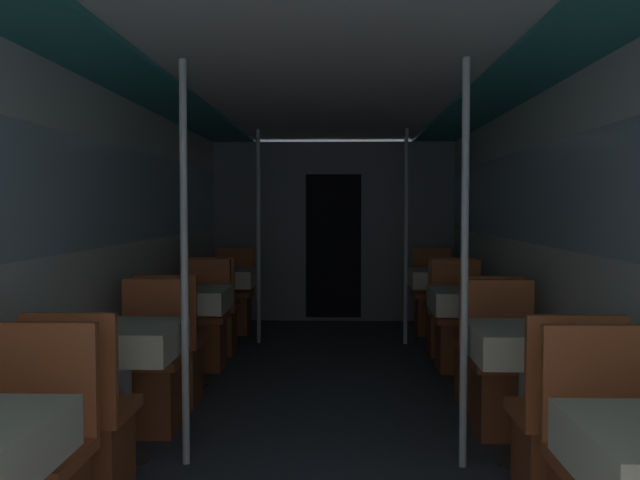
# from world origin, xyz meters

# --- Properties ---
(wall_left) EXTENTS (0.05, 9.79, 2.07)m
(wall_left) POSITION_xyz_m (-1.42, 3.50, 1.09)
(wall_left) COLOR silver
(wall_left) RESTS_ON ground_plane
(wall_right) EXTENTS (0.05, 9.79, 2.07)m
(wall_right) POSITION_xyz_m (1.42, 3.50, 1.09)
(wall_right) COLOR silver
(wall_right) RESTS_ON ground_plane
(ceiling_panel) EXTENTS (2.84, 9.79, 0.07)m
(ceiling_panel) POSITION_xyz_m (0.00, 3.50, 2.11)
(ceiling_panel) COLOR white
(ceiling_panel) RESTS_ON wall_left
(bulkhead_far) EXTENTS (2.78, 0.09, 2.07)m
(bulkhead_far) POSITION_xyz_m (0.00, 7.27, 1.03)
(bulkhead_far) COLOR slate
(bulkhead_far) RESTS_ON ground_plane
(dining_table_left_1) EXTENTS (0.59, 0.59, 0.72)m
(dining_table_left_1) POSITION_xyz_m (-1.05, 2.61, 0.60)
(dining_table_left_1) COLOR #4C4C51
(dining_table_left_1) RESTS_ON ground_plane
(chair_left_near_1) EXTENTS (0.41, 0.41, 0.89)m
(chair_left_near_1) POSITION_xyz_m (-1.05, 2.08, 0.28)
(chair_left_near_1) COLOR brown
(chair_left_near_1) RESTS_ON ground_plane
(chair_left_far_1) EXTENTS (0.41, 0.41, 0.89)m
(chair_left_far_1) POSITION_xyz_m (-1.05, 3.15, 0.28)
(chair_left_far_1) COLOR brown
(chair_left_far_1) RESTS_ON ground_plane
(support_pole_left_1) EXTENTS (0.04, 0.04, 2.07)m
(support_pole_left_1) POSITION_xyz_m (-0.71, 2.61, 1.04)
(support_pole_left_1) COLOR silver
(support_pole_left_1) RESTS_ON ground_plane
(dining_table_left_2) EXTENTS (0.59, 0.59, 0.72)m
(dining_table_left_2) POSITION_xyz_m (-1.05, 4.25, 0.60)
(dining_table_left_2) COLOR #4C4C51
(dining_table_left_2) RESTS_ON ground_plane
(chair_left_near_2) EXTENTS (0.41, 0.41, 0.89)m
(chair_left_near_2) POSITION_xyz_m (-1.05, 3.71, 0.28)
(chair_left_near_2) COLOR brown
(chair_left_near_2) RESTS_ON ground_plane
(chair_left_far_2) EXTENTS (0.41, 0.41, 0.89)m
(chair_left_far_2) POSITION_xyz_m (-1.05, 4.78, 0.28)
(chair_left_far_2) COLOR brown
(chair_left_far_2) RESTS_ON ground_plane
(dining_table_left_3) EXTENTS (0.59, 0.59, 0.72)m
(dining_table_left_3) POSITION_xyz_m (-1.05, 5.88, 0.60)
(dining_table_left_3) COLOR #4C4C51
(dining_table_left_3) RESTS_ON ground_plane
(chair_left_near_3) EXTENTS (0.41, 0.41, 0.89)m
(chair_left_near_3) POSITION_xyz_m (-1.05, 5.34, 0.28)
(chair_left_near_3) COLOR brown
(chair_left_near_3) RESTS_ON ground_plane
(chair_left_far_3) EXTENTS (0.41, 0.41, 0.89)m
(chair_left_far_3) POSITION_xyz_m (-1.05, 6.41, 0.28)
(chair_left_far_3) COLOR brown
(chair_left_far_3) RESTS_ON ground_plane
(support_pole_left_3) EXTENTS (0.04, 0.04, 2.07)m
(support_pole_left_3) POSITION_xyz_m (-0.71, 5.88, 1.04)
(support_pole_left_3) COLOR silver
(support_pole_left_3) RESTS_ON ground_plane
(dining_table_right_1) EXTENTS (0.59, 0.59, 0.72)m
(dining_table_right_1) POSITION_xyz_m (1.05, 2.61, 0.60)
(dining_table_right_1) COLOR #4C4C51
(dining_table_right_1) RESTS_ON ground_plane
(chair_right_near_1) EXTENTS (0.41, 0.41, 0.89)m
(chair_right_near_1) POSITION_xyz_m (1.05, 2.08, 0.28)
(chair_right_near_1) COLOR brown
(chair_right_near_1) RESTS_ON ground_plane
(chair_right_far_1) EXTENTS (0.41, 0.41, 0.89)m
(chair_right_far_1) POSITION_xyz_m (1.05, 3.15, 0.28)
(chair_right_far_1) COLOR brown
(chair_right_far_1) RESTS_ON ground_plane
(support_pole_right_1) EXTENTS (0.04, 0.04, 2.07)m
(support_pole_right_1) POSITION_xyz_m (0.71, 2.61, 1.04)
(support_pole_right_1) COLOR silver
(support_pole_right_1) RESTS_ON ground_plane
(dining_table_right_2) EXTENTS (0.59, 0.59, 0.72)m
(dining_table_right_2) POSITION_xyz_m (1.05, 4.25, 0.60)
(dining_table_right_2) COLOR #4C4C51
(dining_table_right_2) RESTS_ON ground_plane
(chair_right_near_2) EXTENTS (0.41, 0.41, 0.89)m
(chair_right_near_2) POSITION_xyz_m (1.05, 3.71, 0.28)
(chair_right_near_2) COLOR brown
(chair_right_near_2) RESTS_ON ground_plane
(chair_right_far_2) EXTENTS (0.41, 0.41, 0.89)m
(chair_right_far_2) POSITION_xyz_m (1.05, 4.78, 0.28)
(chair_right_far_2) COLOR brown
(chair_right_far_2) RESTS_ON ground_plane
(dining_table_right_3) EXTENTS (0.59, 0.59, 0.72)m
(dining_table_right_3) POSITION_xyz_m (1.05, 5.88, 0.60)
(dining_table_right_3) COLOR #4C4C51
(dining_table_right_3) RESTS_ON ground_plane
(chair_right_near_3) EXTENTS (0.41, 0.41, 0.89)m
(chair_right_near_3) POSITION_xyz_m (1.05, 5.34, 0.28)
(chair_right_near_3) COLOR brown
(chair_right_near_3) RESTS_ON ground_plane
(chair_right_far_3) EXTENTS (0.41, 0.41, 0.89)m
(chair_right_far_3) POSITION_xyz_m (1.05, 6.41, 0.28)
(chair_right_far_3) COLOR brown
(chair_right_far_3) RESTS_ON ground_plane
(support_pole_right_3) EXTENTS (0.04, 0.04, 2.07)m
(support_pole_right_3) POSITION_xyz_m (0.71, 5.88, 1.04)
(support_pole_right_3) COLOR silver
(support_pole_right_3) RESTS_ON ground_plane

